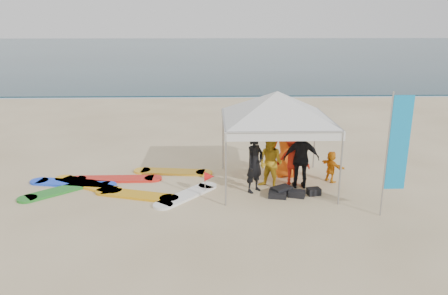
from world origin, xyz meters
name	(u,v)px	position (x,y,z in m)	size (l,w,h in m)	color
ground	(189,226)	(0.00, 0.00, 0.00)	(120.00, 120.00, 0.00)	beige
ocean	(208,50)	(0.00, 60.00, 0.04)	(160.00, 84.00, 0.08)	#0C2633
shoreline_foam	(203,97)	(0.00, 18.20, 0.00)	(160.00, 1.20, 0.01)	silver
person_black_a	(255,163)	(1.78, 2.15, 0.85)	(0.62, 0.41, 1.71)	black
person_yellow	(270,163)	(2.27, 2.40, 0.79)	(0.77, 0.60, 1.58)	gold
person_orange_a	(293,159)	(2.98, 2.70, 0.79)	(1.02, 0.59, 1.58)	red
person_black_b	(301,159)	(3.17, 2.43, 0.89)	(1.04, 0.43, 1.78)	black
person_orange_b	(287,147)	(2.89, 3.37, 0.98)	(0.96, 0.62, 1.96)	orange
person_seated	(331,166)	(4.20, 2.89, 0.48)	(0.90, 0.29, 0.97)	orange
canopy_tent	(278,92)	(2.44, 2.69, 2.82)	(4.29, 4.29, 3.24)	#A5A5A8
feather_flag	(397,145)	(5.08, 0.46, 1.87)	(0.54, 0.04, 3.18)	#A5A5A8
marker_pennant	(209,177)	(0.48, 2.07, 0.49)	(0.28, 0.28, 0.64)	#A5A5A8
gear_pile	(289,192)	(2.73, 1.81, 0.10)	(1.54, 0.74, 0.22)	black
surfboard_spread	(118,185)	(-2.25, 2.68, 0.03)	(5.40, 3.22, 0.07)	blue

